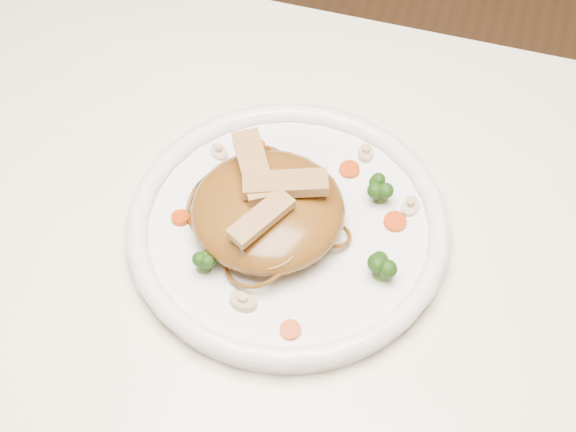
# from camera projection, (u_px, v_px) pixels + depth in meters

# --- Properties ---
(table) EXTENTS (1.20, 0.80, 0.75)m
(table) POSITION_uv_depth(u_px,v_px,m) (273.00, 357.00, 0.82)
(table) COLOR beige
(table) RESTS_ON ground
(plate) EXTENTS (0.31, 0.31, 0.02)m
(plate) POSITION_uv_depth(u_px,v_px,m) (288.00, 230.00, 0.78)
(plate) COLOR white
(plate) RESTS_ON table
(noodle_mound) EXTENTS (0.18, 0.18, 0.05)m
(noodle_mound) POSITION_uv_depth(u_px,v_px,m) (268.00, 210.00, 0.76)
(noodle_mound) COLOR brown
(noodle_mound) RESTS_ON plate
(chicken_a) EXTENTS (0.08, 0.05, 0.01)m
(chicken_a) POSITION_uv_depth(u_px,v_px,m) (285.00, 184.00, 0.74)
(chicken_a) COLOR tan
(chicken_a) RESTS_ON noodle_mound
(chicken_b) EXTENTS (0.06, 0.08, 0.01)m
(chicken_b) POSITION_uv_depth(u_px,v_px,m) (254.00, 166.00, 0.75)
(chicken_b) COLOR tan
(chicken_b) RESTS_ON noodle_mound
(chicken_c) EXTENTS (0.05, 0.07, 0.01)m
(chicken_c) POSITION_uv_depth(u_px,v_px,m) (261.00, 218.00, 0.71)
(chicken_c) COLOR tan
(chicken_c) RESTS_ON noodle_mound
(broccoli_0) EXTENTS (0.04, 0.04, 0.03)m
(broccoli_0) POSITION_uv_depth(u_px,v_px,m) (382.00, 188.00, 0.78)
(broccoli_0) COLOR #1C430E
(broccoli_0) RESTS_ON plate
(broccoli_1) EXTENTS (0.03, 0.03, 0.03)m
(broccoli_1) POSITION_uv_depth(u_px,v_px,m) (213.00, 187.00, 0.79)
(broccoli_1) COLOR #1C430E
(broccoli_1) RESTS_ON plate
(broccoli_2) EXTENTS (0.03, 0.03, 0.03)m
(broccoli_2) POSITION_uv_depth(u_px,v_px,m) (203.00, 259.00, 0.74)
(broccoli_2) COLOR #1C430E
(broccoli_2) RESTS_ON plate
(broccoli_3) EXTENTS (0.03, 0.03, 0.03)m
(broccoli_3) POSITION_uv_depth(u_px,v_px,m) (382.00, 265.00, 0.73)
(broccoli_3) COLOR #1C430E
(broccoli_3) RESTS_ON plate
(carrot_0) EXTENTS (0.02, 0.02, 0.00)m
(carrot_0) POSITION_uv_depth(u_px,v_px,m) (349.00, 170.00, 0.81)
(carrot_0) COLOR #C12D07
(carrot_0) RESTS_ON plate
(carrot_1) EXTENTS (0.02, 0.02, 0.00)m
(carrot_1) POSITION_uv_depth(u_px,v_px,m) (181.00, 218.00, 0.78)
(carrot_1) COLOR #C12D07
(carrot_1) RESTS_ON plate
(carrot_2) EXTENTS (0.03, 0.03, 0.00)m
(carrot_2) POSITION_uv_depth(u_px,v_px,m) (395.00, 222.00, 0.78)
(carrot_2) COLOR #C12D07
(carrot_2) RESTS_ON plate
(carrot_3) EXTENTS (0.02, 0.02, 0.00)m
(carrot_3) POSITION_uv_depth(u_px,v_px,m) (257.00, 146.00, 0.83)
(carrot_3) COLOR #C12D07
(carrot_3) RESTS_ON plate
(carrot_4) EXTENTS (0.02, 0.02, 0.00)m
(carrot_4) POSITION_uv_depth(u_px,v_px,m) (290.00, 330.00, 0.71)
(carrot_4) COLOR #C12D07
(carrot_4) RESTS_ON plate
(mushroom_0) EXTENTS (0.03, 0.03, 0.01)m
(mushroom_0) POSITION_uv_depth(u_px,v_px,m) (243.00, 301.00, 0.72)
(mushroom_0) COLOR beige
(mushroom_0) RESTS_ON plate
(mushroom_1) EXTENTS (0.02, 0.02, 0.01)m
(mushroom_1) POSITION_uv_depth(u_px,v_px,m) (410.00, 206.00, 0.79)
(mushroom_1) COLOR beige
(mushroom_1) RESTS_ON plate
(mushroom_2) EXTENTS (0.03, 0.03, 0.01)m
(mushroom_2) POSITION_uv_depth(u_px,v_px,m) (219.00, 152.00, 0.83)
(mushroom_2) COLOR beige
(mushroom_2) RESTS_ON plate
(mushroom_3) EXTENTS (0.02, 0.02, 0.01)m
(mushroom_3) POSITION_uv_depth(u_px,v_px,m) (366.00, 153.00, 0.83)
(mushroom_3) COLOR beige
(mushroom_3) RESTS_ON plate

